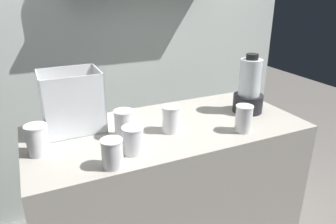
{
  "coord_description": "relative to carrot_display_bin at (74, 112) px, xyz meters",
  "views": [
    {
      "loc": [
        -0.62,
        -1.34,
        1.57
      ],
      "look_at": [
        0.0,
        0.0,
        0.98
      ],
      "focal_mm": 33.81,
      "sensor_mm": 36.0,
      "label": 1
    }
  ],
  "objects": [
    {
      "name": "carrot_display_bin",
      "position": [
        0.0,
        0.0,
        0.0
      ],
      "size": [
        0.28,
        0.23,
        0.3
      ],
      "color": "white",
      "rests_on": "counter"
    },
    {
      "name": "juice_cup_carrot_middle",
      "position": [
        0.19,
        -0.35,
        -0.04
      ],
      "size": [
        0.09,
        0.09,
        0.12
      ],
      "color": "white",
      "rests_on": "counter"
    },
    {
      "name": "blender_pitcher",
      "position": [
        0.93,
        -0.17,
        0.04
      ],
      "size": [
        0.17,
        0.17,
        0.33
      ],
      "color": "black",
      "rests_on": "counter"
    },
    {
      "name": "juice_cup_pomegranate_left",
      "position": [
        0.07,
        -0.42,
        -0.04
      ],
      "size": [
        0.09,
        0.09,
        0.12
      ],
      "color": "white",
      "rests_on": "counter"
    },
    {
      "name": "juice_cup_orange_right",
      "position": [
        0.2,
        -0.19,
        -0.03
      ],
      "size": [
        0.09,
        0.09,
        0.14
      ],
      "color": "white",
      "rests_on": "counter"
    },
    {
      "name": "counter",
      "position": [
        0.43,
        -0.17,
        -0.54
      ],
      "size": [
        1.4,
        0.64,
        0.9
      ],
      "primitive_type": "cube",
      "color": "#9E998E",
      "rests_on": "ground_plane"
    },
    {
      "name": "back_wall_unit",
      "position": [
        0.44,
        0.6,
        0.27
      ],
      "size": [
        2.6,
        0.24,
        2.5
      ],
      "color": "silver",
      "rests_on": "ground_plane"
    },
    {
      "name": "juice_cup_carrot_far_right",
      "position": [
        0.43,
        -0.22,
        -0.03
      ],
      "size": [
        0.09,
        0.09,
        0.13
      ],
      "color": "white",
      "rests_on": "counter"
    },
    {
      "name": "juice_cup_carrot_far_left",
      "position": [
        -0.18,
        -0.19,
        -0.03
      ],
      "size": [
        0.09,
        0.09,
        0.13
      ],
      "color": "white",
      "rests_on": "counter"
    },
    {
      "name": "juice_cup_pomegranate_rightmost",
      "position": [
        0.75,
        -0.37,
        -0.03
      ],
      "size": [
        0.09,
        0.09,
        0.13
      ],
      "color": "white",
      "rests_on": "counter"
    }
  ]
}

